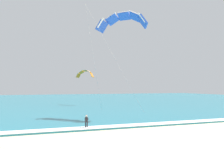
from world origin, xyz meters
TOP-DOWN VIEW (x-y plane):
  - sea at (0.00, 72.74)m, footprint 200.00×120.00m
  - surf_foam at (0.00, 13.74)m, footprint 200.00×2.00m
  - surfboard at (-1.59, 14.01)m, footprint 0.91×1.46m
  - kitesurfer at (-1.59, 14.03)m, footprint 0.64×0.64m
  - kite_primary at (6.47, 22.04)m, footprint 11.18×10.67m
  - kite_distant at (6.78, 49.12)m, footprint 4.08×5.46m

SIDE VIEW (x-z plane):
  - surfboard at x=-1.59m, z-range -0.02..0.07m
  - sea at x=0.00m, z-range 0.00..0.20m
  - surf_foam at x=0.00m, z-range 0.20..0.24m
  - kitesurfer at x=-1.59m, z-range 0.10..1.79m
  - kite_distant at x=6.78m, z-range 7.63..9.78m
  - kite_primary at x=6.47m, z-range 7.94..24.20m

